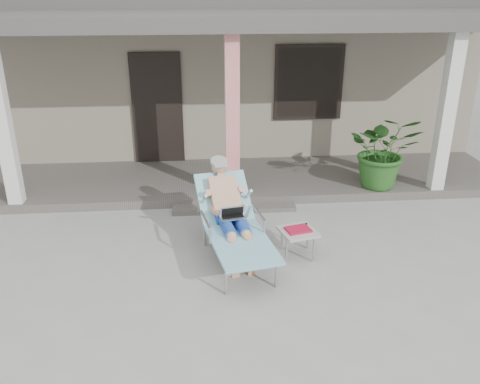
{
  "coord_description": "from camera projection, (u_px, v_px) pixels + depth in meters",
  "views": [
    {
      "loc": [
        -0.54,
        -5.64,
        3.5
      ],
      "look_at": [
        -0.01,
        0.6,
        0.85
      ],
      "focal_mm": 38.0,
      "sensor_mm": 36.0,
      "label": 1
    }
  ],
  "objects": [
    {
      "name": "porch_step",
      "position": [
        234.0,
        208.0,
        8.26
      ],
      "size": [
        2.0,
        0.3,
        0.07
      ],
      "primitive_type": "cube",
      "color": "#605B56",
      "rests_on": "ground"
    },
    {
      "name": "ground",
      "position": [
        245.0,
        270.0,
        6.58
      ],
      "size": [
        60.0,
        60.0,
        0.0
      ],
      "primitive_type": "plane",
      "color": "#9E9E99",
      "rests_on": "ground"
    },
    {
      "name": "lounger",
      "position": [
        231.0,
        202.0,
        6.68
      ],
      "size": [
        1.06,
        2.0,
        1.26
      ],
      "rotation": [
        0.0,
        0.0,
        0.19
      ],
      "color": "#B7B7BC",
      "rests_on": "ground"
    },
    {
      "name": "porch_overhang",
      "position": [
        228.0,
        25.0,
        8.2
      ],
      "size": [
        10.0,
        2.3,
        2.85
      ],
      "color": "silver",
      "rests_on": "porch_deck"
    },
    {
      "name": "potted_palm",
      "position": [
        384.0,
        150.0,
        8.6
      ],
      "size": [
        1.38,
        1.26,
        1.3
      ],
      "primitive_type": "imported",
      "rotation": [
        0.0,
        0.0,
        -0.24
      ],
      "color": "#26591E",
      "rests_on": "porch_deck"
    },
    {
      "name": "side_table",
      "position": [
        298.0,
        233.0,
        6.8
      ],
      "size": [
        0.56,
        0.56,
        0.41
      ],
      "rotation": [
        0.0,
        0.0,
        0.25
      ],
      "color": "#ABABA6",
      "rests_on": "ground"
    },
    {
      "name": "house",
      "position": [
        219.0,
        63.0,
        11.89
      ],
      "size": [
        10.4,
        5.4,
        3.3
      ],
      "color": "gray",
      "rests_on": "ground"
    },
    {
      "name": "porch_deck",
      "position": [
        229.0,
        180.0,
        9.31
      ],
      "size": [
        10.0,
        2.0,
        0.15
      ],
      "primitive_type": "cube",
      "color": "#605B56",
      "rests_on": "ground"
    }
  ]
}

